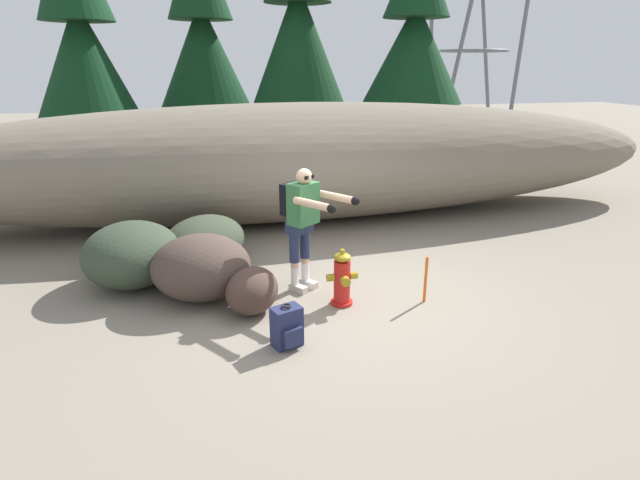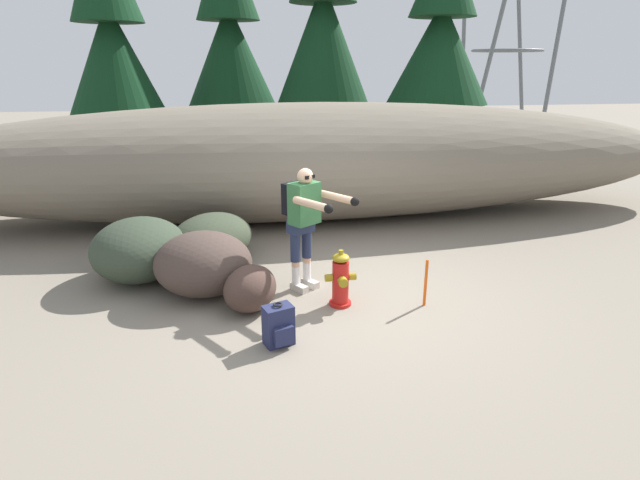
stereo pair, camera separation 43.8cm
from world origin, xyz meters
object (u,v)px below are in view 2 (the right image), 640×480
fire_hydrant (341,280)px  boulder_large (212,239)px  boulder_small (203,264)px  survey_stake (426,283)px  spare_backpack (279,326)px  boulder_outlier (250,288)px  boulder_mid (139,249)px  utility_worker (304,215)px

fire_hydrant → boulder_large: (-1.60, 1.69, 0.04)m
boulder_small → survey_stake: boulder_small is taller
fire_hydrant → survey_stake: 1.03m
spare_backpack → boulder_outlier: bearing=178.0°
boulder_mid → boulder_small: (0.89, -0.62, -0.02)m
spare_backpack → boulder_mid: 2.68m
spare_backpack → survey_stake: 1.94m
boulder_large → boulder_mid: boulder_mid is taller
spare_backpack → boulder_mid: size_ratio=0.34×
fire_hydrant → boulder_small: (-1.66, 0.60, 0.08)m
boulder_large → boulder_mid: size_ratio=0.95×
boulder_outlier → boulder_small: bearing=135.6°
spare_backpack → boulder_small: size_ratio=0.38×
boulder_large → boulder_small: (-0.06, -1.08, 0.04)m
boulder_large → boulder_small: bearing=-93.0°
spare_backpack → boulder_small: (-0.84, 1.41, 0.19)m
boulder_outlier → utility_worker: bearing=33.6°
spare_backpack → boulder_large: boulder_large is taller
utility_worker → boulder_large: 1.82m
spare_backpack → boulder_mid: boulder_mid is taller
boulder_mid → survey_stake: 3.83m
fire_hydrant → boulder_small: size_ratio=0.58×
utility_worker → survey_stake: utility_worker is taller
boulder_small → boulder_mid: bearing=144.9°
spare_backpack → boulder_mid: (-1.73, 2.03, 0.21)m
spare_backpack → utility_worker: bearing=141.6°
fire_hydrant → boulder_outlier: fire_hydrant is taller
fire_hydrant → boulder_mid: boulder_mid is taller
fire_hydrant → spare_backpack: bearing=-135.5°
boulder_mid → spare_backpack: bearing=-49.6°
utility_worker → boulder_large: bearing=-168.9°
boulder_large → boulder_outlier: boulder_large is taller
fire_hydrant → survey_stake: bearing=-9.8°
boulder_mid → boulder_outlier: 1.88m
boulder_outlier → boulder_mid: bearing=141.0°
fire_hydrant → boulder_large: bearing=133.5°
spare_backpack → boulder_small: boulder_small is taller
boulder_small → boulder_outlier: (0.57, -0.56, -0.13)m
utility_worker → boulder_outlier: bearing=-92.0°
boulder_large → boulder_small: 1.09m
fire_hydrant → boulder_large: size_ratio=0.54×
utility_worker → boulder_mid: size_ratio=1.16×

